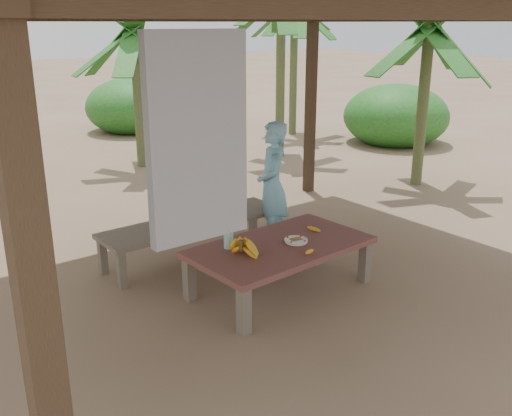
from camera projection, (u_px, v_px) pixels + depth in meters
ground at (259, 286)px, 5.91m from camera, size 80.00×80.00×0.00m
pavilion at (259, 1)px, 5.03m from camera, size 6.60×5.60×2.95m
work_table at (280, 250)px, 5.69m from camera, size 1.85×1.09×0.50m
bench at (194, 225)px, 6.52m from camera, size 2.21×0.63×0.45m
ripe_banana_bunch at (241, 248)px, 5.32m from camera, size 0.38×0.36×0.19m
plate at (296, 241)px, 5.71m from camera, size 0.24×0.24×0.04m
loose_banana_front at (309, 252)px, 5.42m from camera, size 0.17×0.10×0.04m
loose_banana_side at (314, 229)px, 6.02m from camera, size 0.11×0.16×0.04m
water_flask at (228, 234)px, 5.53m from camera, size 0.09×0.09×0.34m
green_banana_stalk at (164, 213)px, 6.23m from camera, size 0.29×0.29×0.33m
cooking_pot at (214, 206)px, 6.70m from camera, size 0.21×0.21×0.18m
skewer_rack at (225, 205)px, 6.67m from camera, size 0.18×0.08×0.24m
woman at (272, 186)px, 6.70m from camera, size 0.60×0.67×1.53m
banana_plant_ne at (281, 9)px, 10.80m from camera, size 1.80×1.80×3.34m
banana_plant_n at (135, 44)px, 10.14m from camera, size 1.80×1.80×2.71m
banana_plant_e at (428, 43)px, 8.93m from camera, size 1.80×1.80×2.77m
banana_plant_far at (295, 14)px, 13.11m from camera, size 1.80×1.80×3.28m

